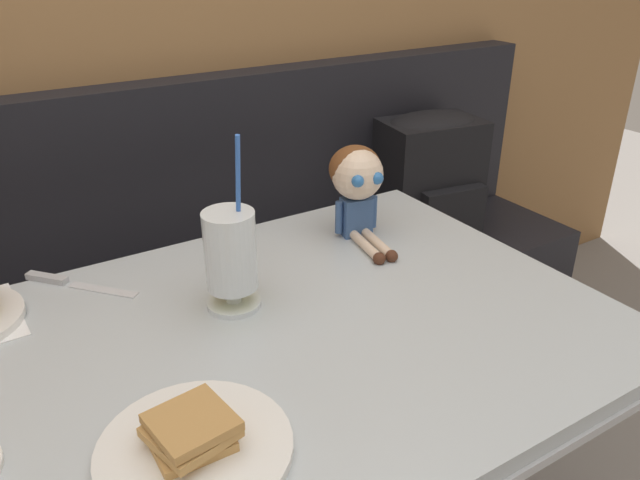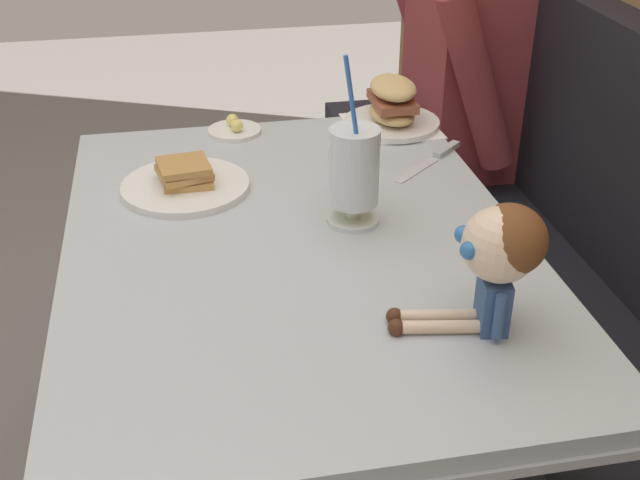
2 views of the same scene
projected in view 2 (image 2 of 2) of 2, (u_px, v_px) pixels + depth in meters
The scene contains 9 objects.
booth_bench at pixel (589, 378), 1.72m from camera, with size 2.60×0.48×1.00m.
diner_table at pixel (297, 329), 1.51m from camera, with size 1.11×0.81×0.74m.
toast_plate at pixel (187, 182), 1.57m from camera, with size 0.25×0.25×0.06m.
milkshake_glass at pixel (354, 170), 1.41m from camera, with size 0.10×0.10×0.32m.
sandwich_plate at pixel (392, 108), 1.83m from camera, with size 0.22×0.22×0.12m.
butter_saucer at pixel (235, 129), 1.82m from camera, with size 0.12×0.12×0.04m.
butter_knife at pixel (439, 155), 1.71m from camera, with size 0.17×0.19×0.01m.
seated_doll at pixel (500, 251), 1.12m from camera, with size 0.13×0.23×0.20m.
diner_patron at pixel (450, 64), 2.25m from camera, with size 0.55×0.48×0.81m.
Camera 2 is at (1.21, -0.01, 1.45)m, focal length 45.30 mm.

